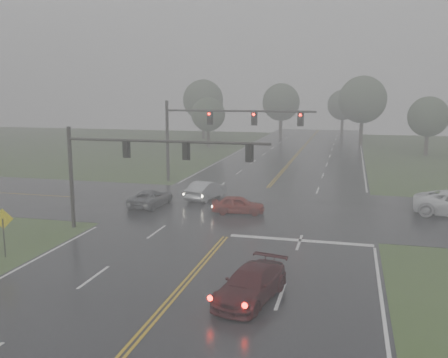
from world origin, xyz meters
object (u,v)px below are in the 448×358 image
(sedan_maroon, at_px, (251,300))
(car_grey, at_px, (151,206))
(sedan_red, at_px, (238,214))
(signal_gantry_near, at_px, (129,159))
(signal_gantry_far, at_px, (212,125))
(sedan_silver, at_px, (206,199))

(sedan_maroon, bearing_deg, car_grey, 138.22)
(sedan_maroon, distance_m, sedan_red, 15.10)
(sedan_maroon, height_order, signal_gantry_near, signal_gantry_near)
(sedan_maroon, bearing_deg, signal_gantry_near, 150.79)
(sedan_maroon, height_order, signal_gantry_far, signal_gantry_far)
(sedan_red, bearing_deg, sedan_silver, 34.16)
(sedan_red, height_order, sedan_silver, sedan_silver)
(sedan_red, height_order, signal_gantry_near, signal_gantry_near)
(sedan_red, xyz_separation_m, signal_gantry_far, (-5.19, 11.33, 5.54))
(sedan_silver, distance_m, signal_gantry_near, 11.41)
(sedan_red, distance_m, signal_gantry_far, 13.63)
(sedan_maroon, relative_size, sedan_silver, 1.04)
(sedan_silver, relative_size, signal_gantry_far, 0.32)
(sedan_maroon, relative_size, car_grey, 1.05)
(sedan_maroon, xyz_separation_m, signal_gantry_far, (-9.03, 25.93, 5.54))
(car_grey, relative_size, signal_gantry_near, 0.35)
(sedan_silver, bearing_deg, sedan_maroon, 124.05)
(sedan_red, height_order, car_grey, sedan_red)
(sedan_red, relative_size, car_grey, 0.84)
(sedan_silver, height_order, car_grey, sedan_silver)
(sedan_silver, bearing_deg, sedan_red, 144.04)
(sedan_maroon, distance_m, car_grey, 18.72)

